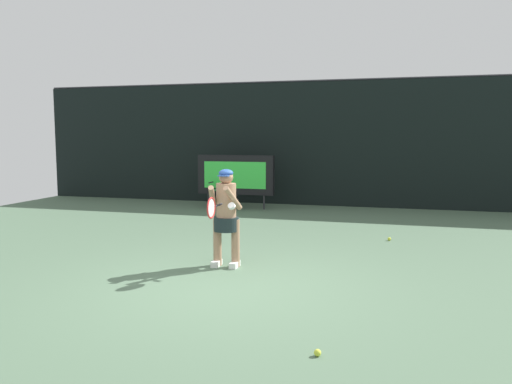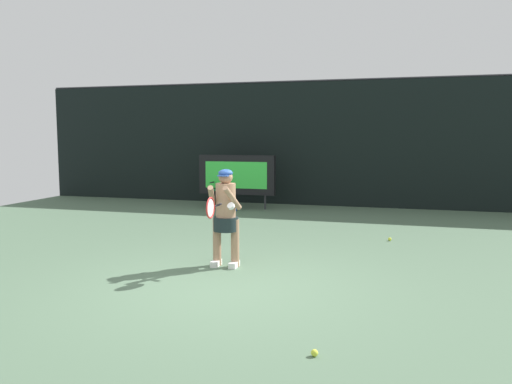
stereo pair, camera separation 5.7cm
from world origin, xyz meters
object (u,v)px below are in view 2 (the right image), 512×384
Objects in this scene: tennis_racket at (211,208)px; tennis_ball_loose at (315,353)px; umpire_chair at (222,186)px; scoreboard at (237,175)px; tennis_ball_spare at (390,239)px; tennis_player at (226,213)px; water_bottle at (236,207)px.

tennis_racket is 8.85× the size of tennis_ball_loose.
umpire_chair is 9.87m from tennis_ball_loose.
tennis_ball_spare is (4.27, -3.46, -0.91)m from scoreboard.
scoreboard reaches higher than tennis_ball_spare.
tennis_racket is (1.84, -6.79, 0.07)m from scoreboard.
umpire_chair is 1.79× the size of tennis_racket.
umpire_chair is 15.88× the size of tennis_ball_spare.
tennis_player is 22.48× the size of tennis_ball_loose.
umpire_chair is at bearing 144.45° from tennis_ball_spare.
umpire_chair is 15.88× the size of tennis_ball_loose.
tennis_player is at bearing -73.39° from scoreboard.
tennis_racket is at bearing -74.75° from water_bottle.
tennis_racket is at bearing -126.20° from tennis_ball_spare.
tennis_ball_loose is at bearing -65.15° from umpire_chair.
tennis_ball_spare is (0.55, 5.59, 0.00)m from tennis_ball_loose.
tennis_racket is at bearing 129.86° from tennis_ball_loose.
tennis_ball_spare is at bearing -35.25° from water_bottle.
tennis_player is 3.73m from tennis_ball_spare.
tennis_player is (1.84, -6.17, -0.10)m from scoreboard.
umpire_chair is 6.46m from tennis_player.
tennis_ball_loose is 1.00× the size of tennis_ball_spare.
umpire_chair is at bearing 106.11° from tennis_racket.
umpire_chair is at bearing 114.85° from tennis_ball_loose.
tennis_player is at bearing 123.21° from tennis_ball_loose.
tennis_racket is 3.11m from tennis_ball_loose.
tennis_ball_spare is at bearing 51.28° from tennis_racket.
scoreboard is 32.35× the size of tennis_ball_spare.
tennis_ball_spare is at bearing -38.99° from scoreboard.
tennis_racket reaches higher than umpire_chair.
tennis_player is at bearing 87.41° from tennis_racket.
tennis_player reaches higher than water_bottle.
tennis_racket is (-0.00, -0.62, 0.17)m from tennis_player.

